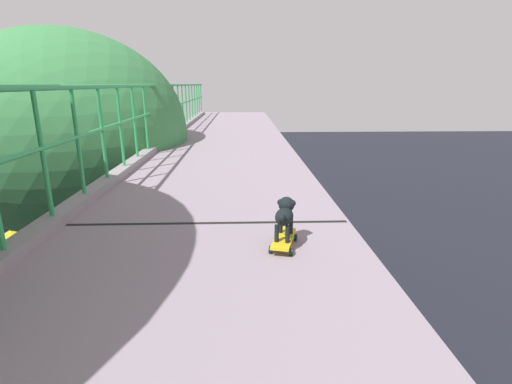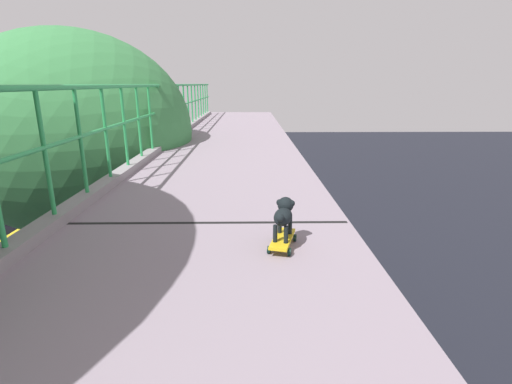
{
  "view_description": "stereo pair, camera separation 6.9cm",
  "coord_description": "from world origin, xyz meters",
  "px_view_note": "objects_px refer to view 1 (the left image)",
  "views": [
    {
      "loc": [
        1.6,
        -1.95,
        7.67
      ],
      "look_at": [
        1.72,
        1.5,
        6.67
      ],
      "focal_mm": 26.31,
      "sensor_mm": 36.0,
      "label": 1
    },
    {
      "loc": [
        1.67,
        -1.95,
        7.67
      ],
      "look_at": [
        1.72,
        1.5,
        6.67
      ],
      "focal_mm": 26.31,
      "sensor_mm": 36.0,
      "label": 2
    }
  ],
  "objects_px": {
    "toy_skateboard": "(284,239)",
    "car_yellow_cab_sixth": "(34,231)",
    "car_black_fifth": "(52,278)",
    "small_dog": "(285,214)",
    "city_bus": "(113,156)"
  },
  "relations": [
    {
      "from": "car_black_fifth",
      "to": "toy_skateboard",
      "type": "distance_m",
      "value": 13.65
    },
    {
      "from": "small_dog",
      "to": "car_black_fifth",
      "type": "bearing_deg",
      "value": 127.37
    },
    {
      "from": "toy_skateboard",
      "to": "small_dog",
      "type": "distance_m",
      "value": 0.22
    },
    {
      "from": "toy_skateboard",
      "to": "car_yellow_cab_sixth",
      "type": "bearing_deg",
      "value": 126.14
    },
    {
      "from": "car_black_fifth",
      "to": "car_yellow_cab_sixth",
      "type": "relative_size",
      "value": 0.87
    },
    {
      "from": "car_black_fifth",
      "to": "small_dog",
      "type": "xyz_separation_m",
      "value": [
        7.51,
        -9.83,
        5.94
      ]
    },
    {
      "from": "toy_skateboard",
      "to": "city_bus",
      "type": "bearing_deg",
      "value": 111.61
    },
    {
      "from": "car_black_fifth",
      "to": "car_yellow_cab_sixth",
      "type": "bearing_deg",
      "value": 123.75
    },
    {
      "from": "car_yellow_cab_sixth",
      "to": "car_black_fifth",
      "type": "bearing_deg",
      "value": -56.25
    },
    {
      "from": "car_black_fifth",
      "to": "city_bus",
      "type": "xyz_separation_m",
      "value": [
        -3.46,
        17.8,
        1.29
      ]
    },
    {
      "from": "city_bus",
      "to": "car_black_fifth",
      "type": "bearing_deg",
      "value": -79.0
    },
    {
      "from": "car_black_fifth",
      "to": "city_bus",
      "type": "height_order",
      "value": "city_bus"
    },
    {
      "from": "car_yellow_cab_sixth",
      "to": "toy_skateboard",
      "type": "distance_m",
      "value": 19.02
    },
    {
      "from": "city_bus",
      "to": "small_dog",
      "type": "distance_m",
      "value": 30.09
    },
    {
      "from": "city_bus",
      "to": "toy_skateboard",
      "type": "distance_m",
      "value": 30.08
    }
  ]
}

